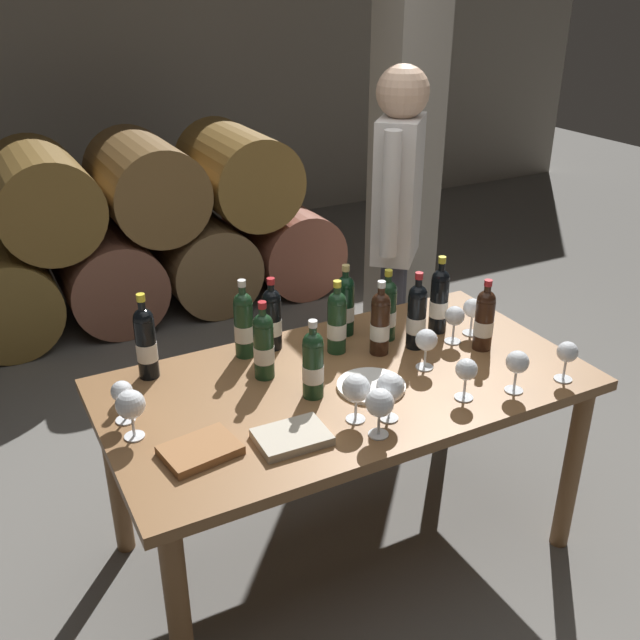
{
  "coord_description": "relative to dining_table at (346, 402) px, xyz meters",
  "views": [
    {
      "loc": [
        -1.1,
        -1.9,
        2.06
      ],
      "look_at": [
        0.0,
        0.2,
        0.91
      ],
      "focal_mm": 40.41,
      "sensor_mm": 36.0,
      "label": 1
    }
  ],
  "objects": [
    {
      "name": "barrel_stack",
      "position": [
        -0.0,
        2.6,
        -0.13
      ],
      "size": [
        2.49,
        0.9,
        1.15
      ],
      "color": "brown",
      "rests_on": "ground_plane"
    },
    {
      "name": "wine_bottle_3",
      "position": [
        0.3,
        0.21,
        0.22
      ],
      "size": [
        0.07,
        0.07,
        0.29
      ],
      "color": "#19381E",
      "rests_on": "dining_table"
    },
    {
      "name": "wine_bottle_0",
      "position": [
        -0.24,
        0.16,
        0.22
      ],
      "size": [
        0.07,
        0.07,
        0.29
      ],
      "color": "#19381E",
      "rests_on": "dining_table"
    },
    {
      "name": "wine_bottle_4",
      "position": [
        0.51,
        0.17,
        0.23
      ],
      "size": [
        0.07,
        0.07,
        0.32
      ],
      "color": "black",
      "rests_on": "dining_table"
    },
    {
      "name": "wine_glass_5",
      "position": [
        -0.1,
        -0.23,
        0.21
      ],
      "size": [
        0.09,
        0.09,
        0.16
      ],
      "color": "white",
      "rests_on": "dining_table"
    },
    {
      "name": "wine_bottle_7",
      "position": [
        -0.13,
        0.34,
        0.22
      ],
      "size": [
        0.07,
        0.07,
        0.29
      ],
      "color": "black",
      "rests_on": "dining_table"
    },
    {
      "name": "wine_glass_3",
      "position": [
        -0.75,
        0.01,
        0.21
      ],
      "size": [
        0.09,
        0.09,
        0.16
      ],
      "color": "white",
      "rests_on": "dining_table"
    },
    {
      "name": "leather_ledger",
      "position": [
        -0.6,
        -0.17,
        0.11
      ],
      "size": [
        0.24,
        0.19,
        0.03
      ],
      "primitive_type": "cube",
      "rotation": [
        0.0,
        0.0,
        0.15
      ],
      "color": "#936038",
      "rests_on": "dining_table"
    },
    {
      "name": "wine_glass_1",
      "position": [
        -0.0,
        -0.28,
        0.21
      ],
      "size": [
        0.09,
        0.09,
        0.16
      ],
      "color": "white",
      "rests_on": "dining_table"
    },
    {
      "name": "serving_plate",
      "position": [
        0.05,
        -0.09,
        0.1
      ],
      "size": [
        0.24,
        0.24,
        0.01
      ],
      "primitive_type": "cylinder",
      "color": "white",
      "rests_on": "dining_table"
    },
    {
      "name": "wine_glass_0",
      "position": [
        0.3,
        -0.06,
        0.2
      ],
      "size": [
        0.08,
        0.08,
        0.15
      ],
      "color": "white",
      "rests_on": "dining_table"
    },
    {
      "name": "dining_table",
      "position": [
        0.0,
        0.0,
        0.0
      ],
      "size": [
        1.7,
        0.9,
        0.76
      ],
      "color": "brown",
      "rests_on": "ground_plane"
    },
    {
      "name": "wine_glass_8",
      "position": [
        0.47,
        -0.33,
        0.2
      ],
      "size": [
        0.08,
        0.08,
        0.15
      ],
      "color": "white",
      "rests_on": "dining_table"
    },
    {
      "name": "sommelier_presenting",
      "position": [
        0.69,
        0.75,
        0.37
      ],
      "size": [
        0.36,
        0.39,
        1.72
      ],
      "color": "#383842",
      "rests_on": "ground_plane"
    },
    {
      "name": "stone_pillar",
      "position": [
        1.3,
        1.6,
        0.63
      ],
      "size": [
        0.32,
        0.32,
        2.6
      ],
      "primitive_type": "cube",
      "color": "gray",
      "rests_on": "ground_plane"
    },
    {
      "name": "wine_glass_6",
      "position": [
        0.51,
        0.06,
        0.2
      ],
      "size": [
        0.08,
        0.08,
        0.15
      ],
      "color": "white",
      "rests_on": "dining_table"
    },
    {
      "name": "cellar_back_wall",
      "position": [
        0.0,
        4.2,
        0.73
      ],
      "size": [
        10.0,
        0.24,
        2.8
      ],
      "primitive_type": "cube",
      "color": "gray",
      "rests_on": "ground_plane"
    },
    {
      "name": "tasting_notebook",
      "position": [
        -0.33,
        -0.24,
        0.11
      ],
      "size": [
        0.22,
        0.17,
        0.03
      ],
      "primitive_type": "cube",
      "rotation": [
        0.0,
        0.0,
        -0.03
      ],
      "color": "#B2A893",
      "rests_on": "dining_table"
    },
    {
      "name": "wine_glass_4",
      "position": [
        0.62,
        0.09,
        0.2
      ],
      "size": [
        0.08,
        0.08,
        0.15
      ],
      "color": "white",
      "rests_on": "dining_table"
    },
    {
      "name": "wine_glass_10",
      "position": [
        0.29,
        -0.29,
        0.2
      ],
      "size": [
        0.07,
        0.07,
        0.15
      ],
      "color": "white",
      "rests_on": "dining_table"
    },
    {
      "name": "wine_bottle_2",
      "position": [
        -0.15,
        -0.04,
        0.21
      ],
      "size": [
        0.07,
        0.07,
        0.28
      ],
      "color": "#19381E",
      "rests_on": "dining_table"
    },
    {
      "name": "ground_plane",
      "position": [
        0.0,
        0.0,
        -0.67
      ],
      "size": [
        14.0,
        14.0,
        0.0
      ],
      "primitive_type": "plane",
      "color": "#66635E"
    },
    {
      "name": "wine_bottle_1",
      "position": [
        0.36,
        0.1,
        0.22
      ],
      "size": [
        0.07,
        0.07,
        0.31
      ],
      "color": "black",
      "rests_on": "dining_table"
    },
    {
      "name": "wine_bottle_9",
      "position": [
        -0.61,
        0.35,
        0.23
      ],
      "size": [
        0.07,
        0.07,
        0.32
      ],
      "color": "black",
      "rests_on": "dining_table"
    },
    {
      "name": "wine_glass_9",
      "position": [
        -0.75,
        0.11,
        0.19
      ],
      "size": [
        0.07,
        0.07,
        0.14
      ],
      "color": "white",
      "rests_on": "dining_table"
    },
    {
      "name": "wine_bottle_6",
      "position": [
        0.58,
        -0.03,
        0.21
      ],
      "size": [
        0.07,
        0.07,
        0.28
      ],
      "color": "black",
      "rests_on": "dining_table"
    },
    {
      "name": "wine_bottle_11",
      "position": [
        -0.25,
        0.34,
        0.22
      ],
      "size": [
        0.07,
        0.07,
        0.31
      ],
      "color": "#19381E",
      "rests_on": "dining_table"
    },
    {
      "name": "wine_bottle_8",
      "position": [
        0.17,
        0.32,
        0.22
      ],
      "size": [
        0.07,
        0.07,
        0.29
      ],
      "color": "black",
      "rests_on": "dining_table"
    },
    {
      "name": "wine_bottle_10",
      "position": [
        0.07,
        0.21,
        0.22
      ],
      "size": [
        0.07,
        0.07,
        0.29
      ],
      "color": "#19381E",
      "rests_on": "dining_table"
    },
    {
      "name": "wine_bottle_5",
      "position": [
        0.21,
        0.12,
        0.22
      ],
      "size": [
        0.07,
        0.07,
        0.29
      ],
      "color": "black",
      "rests_on": "dining_table"
    },
    {
      "name": "wine_glass_2",
      "position": [
        -0.08,
        -0.34,
        0.21
      ],
      "size": [
        0.09,
        0.09,
        0.16
      ],
      "color": "white",
      "rests_on": "dining_table"
    },
    {
      "name": "wine_glass_7",
      "position": [
        0.68,
        -0.35,
        0.2
      ],
      "size": [
        0.07,
        0.07,
        0.15
      ],
      "color": "white",
      "rests_on": "dining_table"
    }
  ]
}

